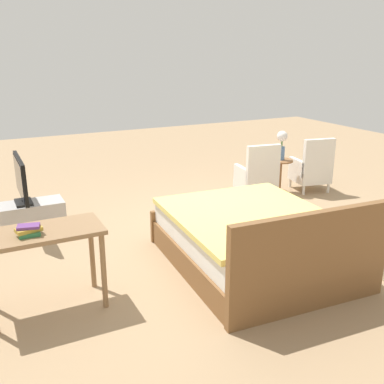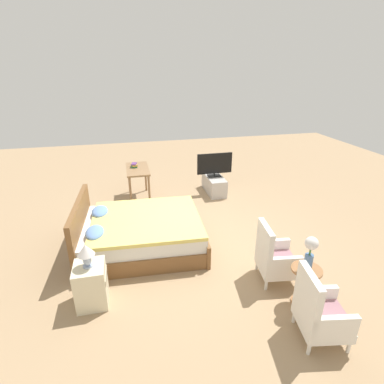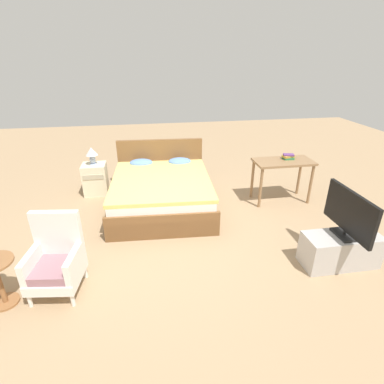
{
  "view_description": "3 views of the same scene",
  "coord_description": "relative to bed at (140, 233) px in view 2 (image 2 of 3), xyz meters",
  "views": [
    {
      "loc": [
        2.52,
        4.75,
        2.29
      ],
      "look_at": [
        0.29,
        0.26,
        0.69
      ],
      "focal_mm": 42.0,
      "sensor_mm": 36.0,
      "label": 1
    },
    {
      "loc": [
        -4.75,
        1.17,
        3.01
      ],
      "look_at": [
        0.25,
        0.0,
        0.84
      ],
      "focal_mm": 28.0,
      "sensor_mm": 36.0,
      "label": 2
    },
    {
      "loc": [
        -0.35,
        -3.81,
        2.51
      ],
      "look_at": [
        0.29,
        0.05,
        0.69
      ],
      "focal_mm": 28.0,
      "sensor_mm": 36.0,
      "label": 3
    }
  ],
  "objects": [
    {
      "name": "ground_plane",
      "position": [
        0.1,
        -1.03,
        -0.3
      ],
      "size": [
        16.0,
        16.0,
        0.0
      ],
      "primitive_type": "plane",
      "color": "#A38460"
    },
    {
      "name": "bed",
      "position": [
        0.0,
        0.0,
        0.0
      ],
      "size": [
        1.8,
        2.19,
        0.96
      ],
      "color": "brown",
      "rests_on": "ground_plane"
    },
    {
      "name": "armchair_by_window_left",
      "position": [
        -2.42,
        -1.9,
        0.08
      ],
      "size": [
        0.63,
        0.63,
        0.92
      ],
      "color": "white",
      "rests_on": "ground_plane"
    },
    {
      "name": "armchair_by_window_right",
      "position": [
        -1.32,
        -1.9,
        0.08
      ],
      "size": [
        0.61,
        0.61,
        0.92
      ],
      "color": "white",
      "rests_on": "ground_plane"
    },
    {
      "name": "side_table",
      "position": [
        -1.88,
        -2.05,
        0.06
      ],
      "size": [
        0.4,
        0.4,
        0.56
      ],
      "color": "#936038",
      "rests_on": "ground_plane"
    },
    {
      "name": "flower_vase",
      "position": [
        -1.88,
        -2.05,
        0.56
      ],
      "size": [
        0.17,
        0.17,
        0.48
      ],
      "color": "#4C709E",
      "rests_on": "side_table"
    },
    {
      "name": "nightstand",
      "position": [
        -1.22,
        0.73,
        0.0
      ],
      "size": [
        0.44,
        0.41,
        0.6
      ],
      "color": "beige",
      "rests_on": "ground_plane"
    },
    {
      "name": "table_lamp",
      "position": [
        -1.22,
        0.73,
        0.52
      ],
      "size": [
        0.22,
        0.22,
        0.33
      ],
      "color": "#9EADC6",
      "rests_on": "nightstand"
    },
    {
      "name": "tv_stand",
      "position": [
        2.14,
        -2.03,
        -0.08
      ],
      "size": [
        0.96,
        0.4,
        0.43
      ],
      "color": "#B7B2AD",
      "rests_on": "ground_plane"
    },
    {
      "name": "tv_flatscreen",
      "position": [
        2.14,
        -2.03,
        0.45
      ],
      "size": [
        0.2,
        0.89,
        0.6
      ],
      "color": "black",
      "rests_on": "tv_stand"
    },
    {
      "name": "vanity_desk",
      "position": [
        2.17,
        -0.13,
        0.36
      ],
      "size": [
        1.04,
        0.52,
        0.78
      ],
      "color": "#8E6B47",
      "rests_on": "ground_plane"
    },
    {
      "name": "book_stack",
      "position": [
        2.29,
        -0.06,
        0.52
      ],
      "size": [
        0.23,
        0.16,
        0.09
      ],
      "color": "#337A47",
      "rests_on": "vanity_desk"
    }
  ]
}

